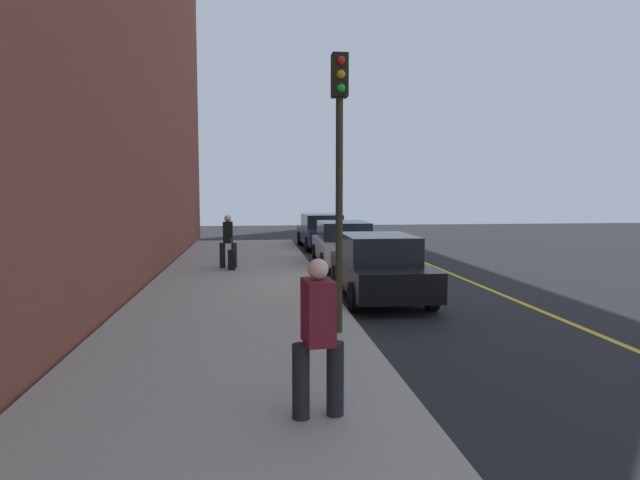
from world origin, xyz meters
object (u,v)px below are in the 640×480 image
(parked_car_silver, at_px, (344,244))
(pedestrian_burgundy_coat, at_px, (318,333))
(parked_car_navy, at_px, (322,231))
(parked_car_black, at_px, (380,267))
(pedestrian_black_coat, at_px, (228,240))
(rolling_suitcase, at_px, (232,260))
(traffic_light_pole, at_px, (339,148))

(parked_car_silver, bearing_deg, pedestrian_burgundy_coat, -10.55)
(parked_car_navy, bearing_deg, parked_car_silver, -0.18)
(parked_car_black, bearing_deg, pedestrian_burgundy_coat, -17.98)
(pedestrian_black_coat, bearing_deg, rolling_suitcase, 13.95)
(parked_car_black, bearing_deg, pedestrian_black_coat, -141.83)
(rolling_suitcase, bearing_deg, pedestrian_black_coat, -166.05)
(parked_car_silver, bearing_deg, parked_car_black, -0.88)
(parked_car_silver, distance_m, rolling_suitcase, 4.00)
(parked_car_black, distance_m, pedestrian_burgundy_coat, 7.45)
(traffic_light_pole, bearing_deg, parked_car_silver, 170.14)
(pedestrian_black_coat, distance_m, traffic_light_pole, 8.96)
(rolling_suitcase, bearing_deg, traffic_light_pole, 14.92)
(parked_car_black, relative_size, pedestrian_black_coat, 2.61)
(rolling_suitcase, bearing_deg, pedestrian_burgundy_coat, 6.72)
(parked_car_navy, bearing_deg, traffic_light_pole, -6.04)
(parked_car_black, bearing_deg, traffic_light_pole, -23.05)
(parked_car_navy, distance_m, parked_car_silver, 6.19)
(parked_car_silver, relative_size, pedestrian_black_coat, 2.65)
(parked_car_navy, xyz_separation_m, traffic_light_pole, (15.52, -1.64, 2.51))
(traffic_light_pole, distance_m, rolling_suitcase, 8.64)
(parked_car_silver, height_order, pedestrian_black_coat, pedestrian_black_coat)
(parked_car_silver, height_order, rolling_suitcase, parked_car_silver)
(pedestrian_burgundy_coat, height_order, traffic_light_pole, traffic_light_pole)
(parked_car_silver, height_order, traffic_light_pole, traffic_light_pole)
(rolling_suitcase, bearing_deg, parked_car_black, 40.29)
(traffic_light_pole, bearing_deg, parked_car_navy, 173.96)
(pedestrian_black_coat, distance_m, rolling_suitcase, 0.77)
(parked_car_navy, bearing_deg, pedestrian_black_coat, -28.48)
(parked_car_silver, xyz_separation_m, parked_car_black, (5.73, -0.09, -0.00))
(pedestrian_black_coat, xyz_separation_m, rolling_suitcase, (0.49, 0.12, -0.58))
(pedestrian_burgundy_coat, bearing_deg, parked_car_silver, 169.45)
(parked_car_silver, distance_m, parked_car_black, 5.73)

